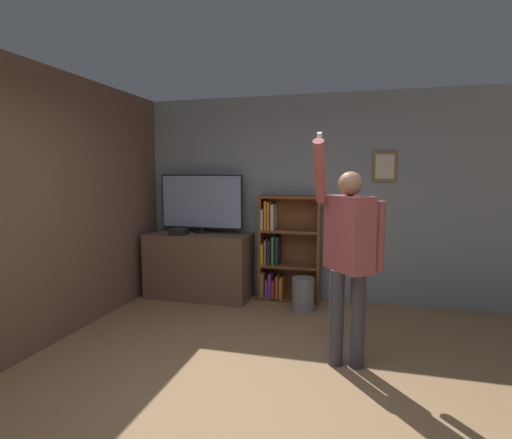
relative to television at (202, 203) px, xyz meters
The scene contains 9 objects.
ground_plane 3.19m from the television, 63.45° to the right, with size 14.00×14.00×0.00m, color #93704C.
wall_back 1.33m from the television, 10.23° to the left, with size 6.21×0.09×2.70m.
wall_side_brick 1.46m from the television, 124.56° to the right, with size 0.06×4.42×2.70m.
tv_ledge 0.85m from the television, 90.00° to the right, with size 1.40×0.61×0.87m.
television is the anchor object (origin of this frame).
game_console 0.50m from the television, 131.14° to the right, with size 0.20×0.19×0.08m.
bookshelf 1.30m from the television, ahead, with size 0.80×0.28×1.39m.
person 2.61m from the television, 39.12° to the right, with size 0.58×0.56×2.01m.
waste_bin 1.84m from the television, 13.28° to the right, with size 0.27×0.27×0.42m.
Camera 1 is at (0.81, -2.45, 1.68)m, focal length 28.00 mm.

